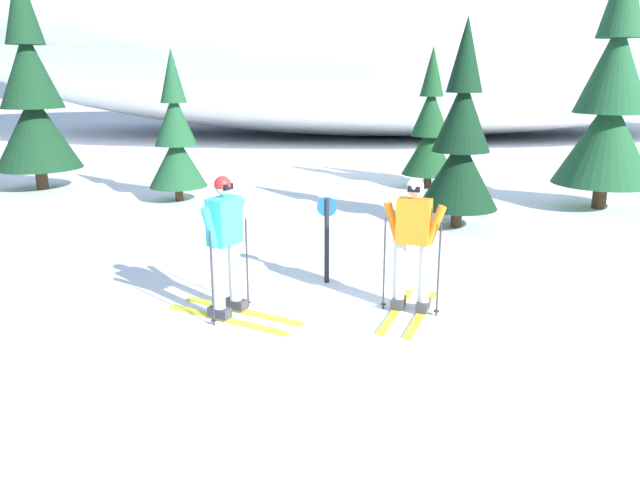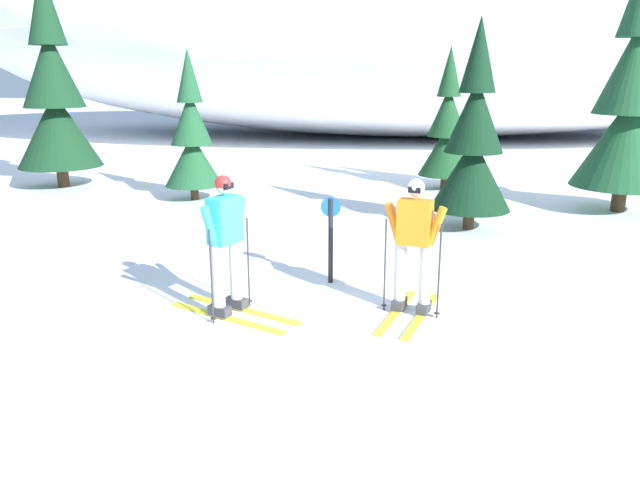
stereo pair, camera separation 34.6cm
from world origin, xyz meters
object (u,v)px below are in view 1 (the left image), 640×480
Objects in this scene: pine_tree_center_left at (176,139)px; pine_tree_center_right at (461,143)px; skier_orange_jacket at (413,243)px; skier_cyan_jacket at (226,245)px; pine_tree_far_left at (32,99)px; pine_tree_far_right at (611,102)px; trail_marker_post at (327,234)px; pine_tree_center at (430,130)px.

pine_tree_center_right is (6.05, -2.22, 0.20)m from pine_tree_center_left.
skier_orange_jacket is 8.18m from pine_tree_center_left.
pine_tree_center_right reaches higher than skier_cyan_jacket.
skier_orange_jacket is (2.28, 0.25, -0.02)m from skier_cyan_jacket.
pine_tree_far_left is (-8.65, 7.93, 1.38)m from skier_orange_jacket.
pine_tree_center_left reaches higher than skier_orange_jacket.
pine_tree_far_right is 8.00m from trail_marker_post.
trail_marker_post is (7.55, -6.89, -1.55)m from pine_tree_far_left.
pine_tree_center_right is (1.30, 4.42, 0.75)m from skier_orange_jacket.
pine_tree_center is (1.24, 8.61, 0.59)m from skier_orange_jacket.
pine_tree_center is at bearing 72.81° from trail_marker_post.
pine_tree_center_left is at bearing -18.31° from pine_tree_far_left.
trail_marker_post is (-5.83, -5.25, -1.58)m from pine_tree_far_right.
skier_cyan_jacket is at bearing -70.24° from pine_tree_center_left.
pine_tree_center_left is 0.97× the size of pine_tree_center.
pine_tree_far_left is 9.95m from pine_tree_center.
pine_tree_center is at bearing 3.95° from pine_tree_far_left.
skier_orange_jacket is at bearing -43.52° from trail_marker_post.
skier_cyan_jacket is 1.41× the size of trail_marker_post.
pine_tree_center reaches higher than trail_marker_post.
trail_marker_post is (-2.34, -7.57, -0.77)m from pine_tree_center.
skier_cyan_jacket is 5.92m from pine_tree_center_right.
pine_tree_far_left is 1.39× the size of pine_tree_center_right.
skier_cyan_jacket is at bearing -52.06° from pine_tree_far_left.
pine_tree_far_left is at bearing 127.94° from skier_cyan_jacket.
pine_tree_far_right is (4.73, 6.29, 1.41)m from skier_orange_jacket.
pine_tree_center_left is at bearing -161.77° from pine_tree_center.
skier_orange_jacket is at bearing -98.19° from pine_tree_center.
pine_tree_center is 2.83× the size of trail_marker_post.
trail_marker_post is at bearing -125.39° from pine_tree_center_right.
trail_marker_post is at bearing 47.60° from skier_cyan_jacket.
pine_tree_far_left is 10.34m from trail_marker_post.
pine_tree_far_right is at bearing 53.07° from skier_orange_jacket.
pine_tree_center_right is at bearing -20.15° from pine_tree_center_left.
pine_tree_far_right is at bearing 41.99° from trail_marker_post.
pine_tree_far_left reaches higher than pine_tree_center_right.
pine_tree_center_left is at bearing 177.90° from pine_tree_far_right.
pine_tree_center_left is 6.72m from trail_marker_post.
pine_tree_center_left reaches higher than trail_marker_post.
skier_cyan_jacket is 1.76m from trail_marker_post.
pine_tree_center_right is 3.12× the size of trail_marker_post.
pine_tree_center_right reaches higher than pine_tree_center_left.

